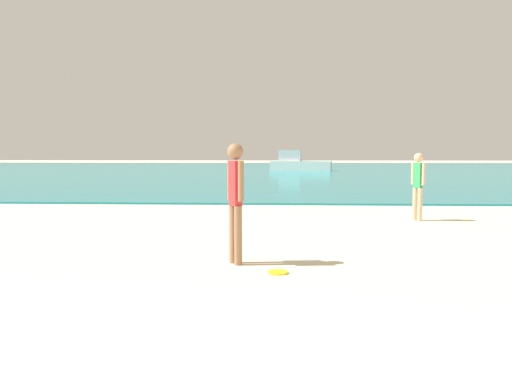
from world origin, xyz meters
The scene contains 5 objects.
water centered at (0.00, 43.18, 0.03)m, with size 160.00×60.00×0.06m, color teal.
person_standing centered at (-0.29, 5.85, 0.92)m, with size 0.25×0.32×1.63m.
frisbee centered at (0.28, 5.37, 0.01)m, with size 0.25×0.25×0.03m, color yellow.
person_distant centered at (3.38, 10.17, 0.85)m, with size 0.24×0.29×1.50m.
boat_far centered at (2.04, 39.44, 0.65)m, with size 5.23×2.49×1.71m.
Camera 1 is at (0.27, -0.46, 1.49)m, focal length 33.32 mm.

